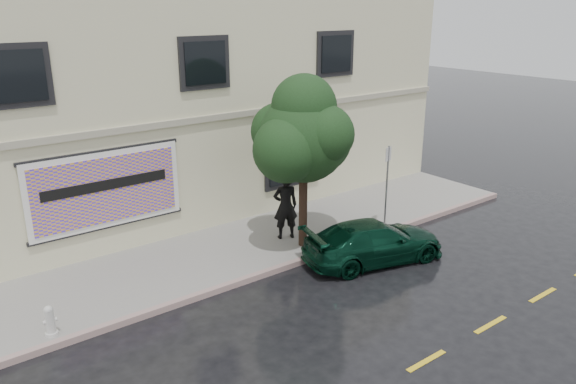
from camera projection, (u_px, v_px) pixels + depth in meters
ground at (314, 293)px, 13.87m from camera, size 90.00×90.00×0.00m
sidewalk at (242, 247)px, 16.29m from camera, size 20.00×3.50×0.15m
curb at (278, 269)px, 14.97m from camera, size 20.00×0.18×0.16m
road_marking at (426, 361)px, 11.24m from camera, size 19.00×0.12×0.01m
building at (149, 103)px, 19.51m from camera, size 20.00×8.12×7.00m
billboard at (106, 190)px, 15.06m from camera, size 4.30×0.16×2.20m
car at (374, 242)px, 15.43m from camera, size 4.32×2.67×1.17m
pedestrian at (285, 206)px, 16.48m from camera, size 0.86×0.73×2.01m
umbrella at (285, 160)px, 16.03m from camera, size 1.41×1.41×0.80m
street_tree at (304, 138)px, 15.28m from camera, size 2.47×2.47×4.42m
fire_hydrant at (50, 321)px, 11.76m from camera, size 0.28×0.26×0.69m
sign_pole at (387, 179)px, 17.08m from camera, size 0.32×0.10×2.61m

